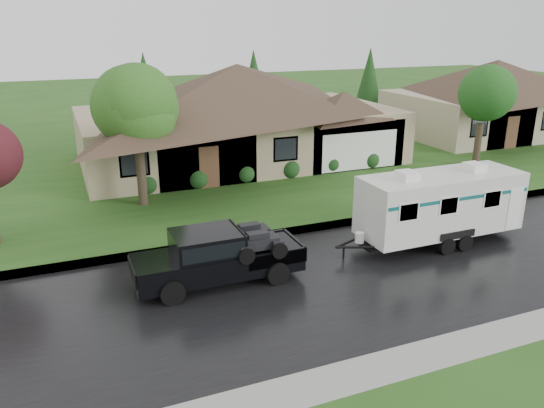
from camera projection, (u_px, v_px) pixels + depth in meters
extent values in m
plane|color=#234E18|center=(312.00, 255.00, 19.22)|extent=(140.00, 140.00, 0.00)
cube|color=black|center=(339.00, 278.00, 17.47)|extent=(140.00, 8.00, 0.01)
cube|color=gray|center=(287.00, 232.00, 21.16)|extent=(140.00, 0.50, 0.15)
cube|color=#234E18|center=(203.00, 159.00, 32.32)|extent=(140.00, 26.00, 0.15)
cube|color=tan|center=(238.00, 135.00, 31.65)|extent=(18.00, 10.00, 3.00)
pyramid|color=#37281E|center=(237.00, 64.00, 30.32)|extent=(19.44, 10.80, 2.60)
cube|color=tan|center=(342.00, 140.00, 31.01)|extent=(5.76, 4.00, 2.70)
cube|color=tan|center=(491.00, 113.00, 39.27)|extent=(14.00, 9.00, 3.00)
pyramid|color=#37281E|center=(499.00, 60.00, 38.03)|extent=(15.12, 9.72, 2.30)
cylinder|color=#382B1E|center=(141.00, 176.00, 23.71)|extent=(0.41, 0.41, 2.68)
sphere|color=#387124|center=(136.00, 110.00, 22.75)|extent=(3.70, 3.70, 3.70)
cylinder|color=#382B1E|center=(478.00, 145.00, 30.30)|extent=(0.39, 0.39, 2.44)
sphere|color=#25621F|center=(484.00, 98.00, 29.43)|extent=(3.37, 3.37, 3.37)
sphere|color=#143814|center=(147.00, 183.00, 25.60)|extent=(1.00, 1.00, 1.00)
sphere|color=#143814|center=(198.00, 177.00, 26.51)|extent=(1.00, 1.00, 1.00)
sphere|color=#143814|center=(245.00, 172.00, 27.41)|extent=(1.00, 1.00, 1.00)
sphere|color=#143814|center=(289.00, 167.00, 28.32)|extent=(1.00, 1.00, 1.00)
sphere|color=#143814|center=(331.00, 163.00, 29.22)|extent=(1.00, 1.00, 1.00)
sphere|color=#143814|center=(370.00, 159.00, 30.12)|extent=(1.00, 1.00, 1.00)
cube|color=black|center=(218.00, 262.00, 17.04)|extent=(5.37, 1.79, 0.77)
cube|color=black|center=(157.00, 265.00, 16.25)|extent=(1.43, 1.75, 0.31)
cube|color=black|center=(207.00, 244.00, 16.69)|extent=(2.15, 1.68, 0.81)
cube|color=black|center=(207.00, 243.00, 16.67)|extent=(1.97, 1.72, 0.49)
cube|color=black|center=(267.00, 249.00, 17.59)|extent=(1.97, 1.70, 0.05)
cylinder|color=black|center=(172.00, 293.00, 15.76)|extent=(0.75, 0.29, 0.75)
cylinder|color=black|center=(161.00, 269.00, 17.30)|extent=(0.75, 0.29, 0.75)
cylinder|color=black|center=(278.00, 273.00, 16.99)|extent=(0.75, 0.29, 0.75)
cylinder|color=black|center=(258.00, 252.00, 18.52)|extent=(0.75, 0.29, 0.75)
cube|color=silver|center=(440.00, 203.00, 19.87)|extent=(6.27, 2.15, 2.19)
cube|color=black|center=(437.00, 233.00, 20.27)|extent=(6.63, 1.07, 0.13)
cube|color=#0B4E51|center=(442.00, 190.00, 19.72)|extent=(6.14, 2.17, 0.13)
cube|color=white|center=(407.00, 175.00, 18.89)|extent=(0.63, 0.72, 0.29)
cube|color=white|center=(474.00, 167.00, 19.98)|extent=(0.63, 0.72, 0.29)
cylinder|color=black|center=(447.00, 246.00, 19.22)|extent=(0.63, 0.21, 0.63)
cylinder|color=black|center=(411.00, 226.00, 21.07)|extent=(0.63, 0.21, 0.63)
cylinder|color=black|center=(464.00, 243.00, 19.51)|extent=(0.63, 0.21, 0.63)
cylinder|color=black|center=(428.00, 224.00, 21.36)|extent=(0.63, 0.21, 0.63)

